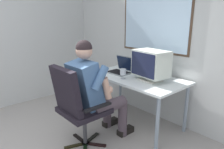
% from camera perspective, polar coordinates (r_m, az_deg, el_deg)
% --- Properties ---
extents(wall_rear, '(4.46, 0.08, 2.86)m').
position_cam_1_polar(wall_rear, '(3.05, 16.45, 13.04)').
color(wall_rear, silver).
rests_on(wall_rear, ground).
extents(desk, '(1.41, 0.77, 0.72)m').
position_cam_1_polar(desk, '(2.98, 6.52, -1.83)').
color(desk, '#8290A0').
rests_on(desk, ground).
extents(office_chair, '(0.60, 0.55, 1.02)m').
position_cam_1_polar(office_chair, '(2.42, -10.00, -7.77)').
color(office_chair, black).
rests_on(office_chair, ground).
extents(person_seated, '(0.53, 0.80, 1.30)m').
position_cam_1_polar(person_seated, '(2.52, -4.81, -4.27)').
color(person_seated, '#4D404A').
rests_on(person_seated, ground).
extents(crt_monitor, '(0.49, 0.35, 0.41)m').
position_cam_1_polar(crt_monitor, '(2.75, 10.72, 2.97)').
color(crt_monitor, beige).
rests_on(crt_monitor, desk).
extents(laptop, '(0.35, 0.32, 0.25)m').
position_cam_1_polar(laptop, '(3.17, 2.71, 1.76)').
color(laptop, gray).
rests_on(laptop, desk).
extents(wine_glass, '(0.08, 0.08, 0.14)m').
position_cam_1_polar(wine_glass, '(2.82, 3.09, 0.59)').
color(wine_glass, silver).
rests_on(wine_glass, desk).
extents(desk_speaker, '(0.07, 0.09, 0.18)m').
position_cam_1_polar(desk_speaker, '(3.13, 7.41, 1.99)').
color(desk_speaker, black).
rests_on(desk_speaker, desk).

